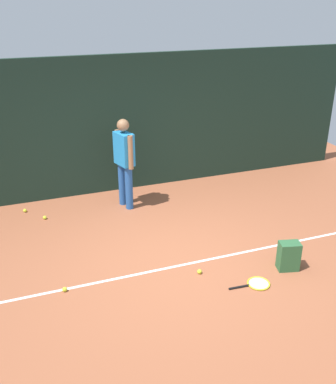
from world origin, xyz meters
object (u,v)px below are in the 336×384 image
Objects in this scene: backpack at (288,256)px; tennis_ball_mid_court at (45,218)px; tennis_ball_near_player at (25,211)px; tennis_ball_far_left at (65,289)px; tennis_player at (124,158)px; tennis_racket at (257,284)px; tennis_ball_by_fence at (200,272)px.

backpack reaches higher than tennis_ball_mid_court.
backpack reaches higher than tennis_ball_near_player.
backpack is 3.23m from tennis_ball_far_left.
tennis_player reaches higher than tennis_ball_near_player.
tennis_ball_mid_court is 1.00× the size of tennis_ball_far_left.
backpack reaches higher than tennis_racket.
tennis_racket is at bearing 2.39° from tennis_player.
tennis_racket is 9.43× the size of tennis_ball_near_player.
tennis_player is 3.40m from backpack.
tennis_ball_near_player is at bearing -118.63° from tennis_player.
tennis_ball_far_left is at bearing 4.36° from backpack.
backpack is at bearing 21.61° from tennis_racket.
tennis_player is 1.79m from tennis_ball_mid_court.
tennis_ball_far_left is (0.36, -2.68, 0.00)m from tennis_ball_near_player.
tennis_ball_far_left is (0.04, -2.27, 0.00)m from tennis_ball_mid_court.
tennis_ball_near_player is at bearing 127.54° from tennis_ball_mid_court.
backpack reaches higher than tennis_ball_far_left.
tennis_racket is 0.83m from tennis_ball_by_fence.
tennis_ball_mid_court is at bearing -27.00° from backpack.
tennis_ball_by_fence is at bearing -7.49° from tennis_player.
tennis_ball_near_player is (-3.53, 3.24, -0.18)m from backpack.
tennis_ball_far_left is (-1.49, -2.29, -0.93)m from tennis_player.
tennis_player is 2.10m from tennis_ball_near_player.
tennis_ball_by_fence is (-0.65, 0.52, 0.02)m from tennis_racket.
backpack is at bearing -42.54° from tennis_ball_near_player.
backpack is 6.67× the size of tennis_ball_far_left.
tennis_ball_mid_court is (-2.58, 3.03, 0.02)m from tennis_racket.
backpack is (0.63, 0.20, 0.20)m from tennis_racket.
tennis_player is 25.76× the size of tennis_ball_mid_court.
tennis_ball_by_fence is 1.92m from tennis_ball_far_left.
backpack is at bearing -9.97° from tennis_ball_far_left.
tennis_player is at bearing 112.75° from tennis_racket.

